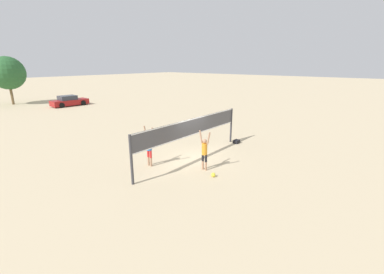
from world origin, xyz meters
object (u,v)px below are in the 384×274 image
object	(u,v)px
gear_bag	(236,142)
volleyball	(213,175)
volleyball_net	(192,130)
tree_left_cluster	(7,73)
parked_car_near	(69,101)
player_spiker	(204,150)
player_blocker	(149,146)

from	to	relation	value
gear_bag	volleyball	bearing A→B (deg)	-160.96
volleyball_net	tree_left_cluster	world-z (taller)	tree_left_cluster
parked_car_near	tree_left_cluster	size ratio (longest dim) A/B	0.72
parked_car_near	player_spiker	bearing A→B (deg)	-99.81
player_spiker	volleyball	bearing A→B (deg)	154.17
volleyball	volleyball_net	bearing A→B (deg)	61.92
volleyball_net	player_spiker	size ratio (longest dim) A/B	4.17
parked_car_near	tree_left_cluster	world-z (taller)	tree_left_cluster
player_blocker	tree_left_cluster	xyz separation A→B (m)	(2.63, 30.09, 2.91)
volleyball	parked_car_near	bearing A→B (deg)	77.63
player_spiker	volleyball	xyz separation A→B (m)	(-0.42, -0.86, -0.98)
parked_car_near	player_blocker	bearing A→B (deg)	-104.41
gear_bag	tree_left_cluster	bearing A→B (deg)	96.99
player_blocker	gear_bag	xyz separation A→B (m)	(6.51, -1.55, -1.03)
player_blocker	player_spiker	bearing A→B (deg)	29.03
player_blocker	tree_left_cluster	size ratio (longest dim) A/B	0.35
volleyball_net	tree_left_cluster	distance (m)	31.23
volleyball	gear_bag	bearing A→B (deg)	19.04
gear_bag	parked_car_near	size ratio (longest dim) A/B	0.10
volleyball	gear_bag	world-z (taller)	gear_bag
player_blocker	tree_left_cluster	bearing A→B (deg)	175.00
player_blocker	tree_left_cluster	world-z (taller)	tree_left_cluster
volleyball_net	parked_car_near	size ratio (longest dim) A/B	1.94
gear_bag	parked_car_near	distance (m)	24.68
player_spiker	player_blocker	xyz separation A→B (m)	(-1.43, 2.58, 0.06)
player_spiker	player_blocker	bearing A→B (deg)	29.03
player_spiker	gear_bag	bearing A→B (deg)	-78.49
player_blocker	volleyball	xyz separation A→B (m)	(1.02, -3.45, -1.04)
player_blocker	parked_car_near	bearing A→B (deg)	163.52
player_blocker	parked_car_near	world-z (taller)	player_blocker
volleyball_net	gear_bag	size ratio (longest dim) A/B	19.10
volleyball	player_spiker	bearing A→B (deg)	64.17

